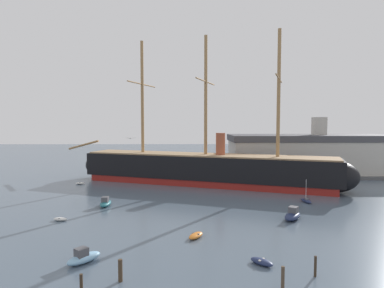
{
  "coord_description": "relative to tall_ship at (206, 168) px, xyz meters",
  "views": [
    {
      "loc": [
        -0.68,
        -22.48,
        14.57
      ],
      "look_at": [
        0.21,
        40.36,
        10.46
      ],
      "focal_mm": 31.13,
      "sensor_mm": 36.0,
      "label": 1
    }
  ],
  "objects": [
    {
      "name": "dinghy_foreground_right",
      "position": [
        3.34,
        -44.26,
        -3.45
      ],
      "size": [
        2.61,
        2.63,
        0.61
      ],
      "color": "#1E284C",
      "rests_on": "ground"
    },
    {
      "name": "seagull_in_flight",
      "position": [
        -10.73,
        -39.46,
        9.02
      ],
      "size": [
        1.14,
        0.41,
        0.13
      ],
      "color": "silver"
    },
    {
      "name": "dockside_warehouse_right",
      "position": [
        29.31,
        13.93,
        1.77
      ],
      "size": [
        46.85,
        18.45,
        15.99
      ],
      "color": "#565659",
      "rests_on": "ground"
    },
    {
      "name": "dinghy_near_centre",
      "position": [
        -3.21,
        -36.29,
        -3.43
      ],
      "size": [
        2.45,
        2.92,
        0.64
      ],
      "color": "orange",
      "rests_on": "ground"
    },
    {
      "name": "motorboat_alongside_bow",
      "position": [
        -18.51,
        -20.14,
        -3.15
      ],
      "size": [
        1.71,
        4.08,
        1.71
      ],
      "color": "#236670",
      "rests_on": "ground"
    },
    {
      "name": "dinghy_mid_left",
      "position": [
        -23.12,
        -28.65,
        -3.5
      ],
      "size": [
        2.19,
        1.18,
        0.49
      ],
      "color": "silver",
      "rests_on": "ground"
    },
    {
      "name": "mooring_piling_left_pair",
      "position": [
        -10.41,
        -47.67,
        -2.72
      ],
      "size": [
        0.4,
        0.4,
        2.07
      ],
      "primitive_type": "cylinder",
      "color": "#423323",
      "rests_on": "ground"
    },
    {
      "name": "motorboat_foreground_left",
      "position": [
        -15.08,
        -43.48,
        -3.19
      ],
      "size": [
        3.67,
        4.0,
        1.62
      ],
      "color": "#7FB2D6",
      "rests_on": "ground"
    },
    {
      "name": "motorboat_distant_centre",
      "position": [
        -4.02,
        7.83,
        -3.25
      ],
      "size": [
        3.68,
        2.8,
        1.43
      ],
      "color": "#7FB2D6",
      "rests_on": "ground"
    },
    {
      "name": "dinghy_far_left",
      "position": [
        -29.46,
        0.43,
        -3.5
      ],
      "size": [
        2.16,
        0.99,
        0.51
      ],
      "color": "silver",
      "rests_on": "ground"
    },
    {
      "name": "mooring_piling_right_pair",
      "position": [
        7.81,
        -46.95,
        -2.76
      ],
      "size": [
        0.25,
        0.25,
        1.99
      ],
      "primitive_type": "cylinder",
      "color": "#382B1E",
      "rests_on": "ground"
    },
    {
      "name": "tall_ship",
      "position": [
        0.0,
        0.0,
        0.0
      ],
      "size": [
        68.7,
        29.93,
        34.45
      ],
      "color": "maroon",
      "rests_on": "ground"
    },
    {
      "name": "sailboat_far_right",
      "position": [
        26.14,
        -4.75,
        -3.22
      ],
      "size": [
        5.05,
        3.37,
        6.36
      ],
      "color": "#1E284C",
      "rests_on": "ground"
    },
    {
      "name": "mooring_piling_midwater",
      "position": [
        4.05,
        -49.27,
        -2.74
      ],
      "size": [
        0.31,
        0.31,
        2.03
      ],
      "primitive_type": "cylinder",
      "color": "#4C3D2D",
      "rests_on": "ground"
    },
    {
      "name": "mooring_piling_nearest",
      "position": [
        -13.27,
        -49.87,
        -2.88
      ],
      "size": [
        0.28,
        0.28,
        1.75
      ],
      "primitive_type": "cylinder",
      "color": "#382B1E",
      "rests_on": "ground"
    },
    {
      "name": "sailboat_alongside_stern",
      "position": [
        17.34,
        -18.09,
        -3.4
      ],
      "size": [
        1.51,
        3.38,
        4.24
      ],
      "color": "#1E284C",
      "rests_on": "ground"
    },
    {
      "name": "motorboat_mid_right",
      "position": [
        11.55,
        -28.46,
        -3.09
      ],
      "size": [
        4.12,
        4.77,
        1.89
      ],
      "color": "#1E284C",
      "rests_on": "ground"
    }
  ]
}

